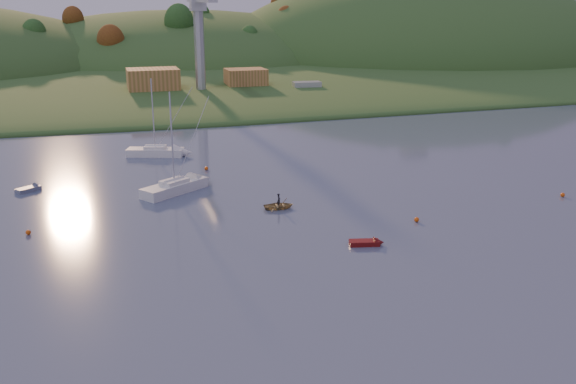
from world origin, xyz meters
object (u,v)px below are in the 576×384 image
object	(u,v)px
sailboat_near	(174,186)
canoe	(279,206)
red_tender	(371,243)
sailboat_far	(155,151)
grey_dinghy	(33,188)

from	to	relation	value
sailboat_near	canoe	bearing A→B (deg)	-77.81
sailboat_near	canoe	distance (m)	13.76
red_tender	sailboat_far	bearing A→B (deg)	123.70
sailboat_near	canoe	world-z (taller)	sailboat_near
canoe	grey_dinghy	bearing A→B (deg)	62.43
sailboat_far	canoe	size ratio (longest dim) A/B	3.44
sailboat_far	canoe	distance (m)	30.33
sailboat_far	sailboat_near	bearing A→B (deg)	-70.44
sailboat_near	canoe	xyz separation A→B (m)	(10.13, -9.30, -0.43)
red_tender	grey_dinghy	world-z (taller)	grey_dinghy
sailboat_near	sailboat_far	bearing A→B (deg)	55.87
sailboat_far	red_tender	distance (m)	44.14
red_tender	canoe	bearing A→B (deg)	125.21
sailboat_far	grey_dinghy	world-z (taller)	sailboat_far
sailboat_far	canoe	xyz separation A→B (m)	(10.50, -28.46, -0.39)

